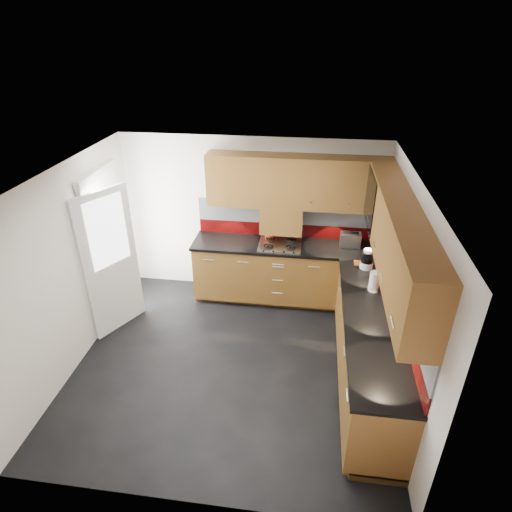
# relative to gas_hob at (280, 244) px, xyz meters

# --- Properties ---
(room) EXTENTS (4.00, 3.80, 2.64)m
(room) POSITION_rel_gas_hob_xyz_m (-0.45, -1.47, 0.54)
(room) COLOR black
(base_cabinets) EXTENTS (2.70, 3.20, 0.95)m
(base_cabinets) POSITION_rel_gas_hob_xyz_m (0.62, -0.75, -0.52)
(base_cabinets) COLOR brown
(base_cabinets) RESTS_ON room
(countertop) EXTENTS (2.72, 3.22, 0.04)m
(countertop) POSITION_rel_gas_hob_xyz_m (0.60, -0.77, -0.04)
(countertop) COLOR black
(countertop) RESTS_ON base_cabinets
(backsplash) EXTENTS (2.70, 3.20, 0.54)m
(backsplash) POSITION_rel_gas_hob_xyz_m (0.83, -0.54, 0.25)
(backsplash) COLOR #67090A
(backsplash) RESTS_ON countertop
(upper_cabinets) EXTENTS (2.50, 3.20, 0.72)m
(upper_cabinets) POSITION_rel_gas_hob_xyz_m (0.78, -0.69, 0.88)
(upper_cabinets) COLOR brown
(upper_cabinets) RESTS_ON room
(extractor_hood) EXTENTS (0.60, 0.33, 0.40)m
(extractor_hood) POSITION_rel_gas_hob_xyz_m (-0.00, 0.17, 0.32)
(extractor_hood) COLOR brown
(extractor_hood) RESTS_ON room
(glass_cabinet) EXTENTS (0.32, 0.80, 0.66)m
(glass_cabinet) POSITION_rel_gas_hob_xyz_m (1.26, -0.40, 0.91)
(glass_cabinet) COLOR black
(glass_cabinet) RESTS_ON room
(back_door) EXTENTS (0.42, 1.19, 2.04)m
(back_door) POSITION_rel_gas_hob_xyz_m (-2.23, -0.72, 0.08)
(back_door) COLOR white
(back_door) RESTS_ON room
(gas_hob) EXTENTS (0.61, 0.53, 0.05)m
(gas_hob) POSITION_rel_gas_hob_xyz_m (0.00, 0.00, 0.00)
(gas_hob) COLOR silver
(gas_hob) RESTS_ON countertop
(utensil_pot) EXTENTS (0.13, 0.13, 0.47)m
(utensil_pot) POSITION_rel_gas_hob_xyz_m (-0.18, 0.21, 0.09)
(utensil_pot) COLOR #CF4313
(utensil_pot) RESTS_ON countertop
(toaster) EXTENTS (0.29, 0.18, 0.21)m
(toaster) POSITION_rel_gas_hob_xyz_m (0.99, 0.11, 0.08)
(toaster) COLOR silver
(toaster) RESTS_ON countertop
(food_processor) EXTENTS (0.16, 0.16, 0.27)m
(food_processor) POSITION_rel_gas_hob_xyz_m (1.16, -0.49, 0.11)
(food_processor) COLOR white
(food_processor) RESTS_ON countertop
(paper_towel) EXTENTS (0.12, 0.12, 0.25)m
(paper_towel) POSITION_rel_gas_hob_xyz_m (1.20, -1.02, 0.11)
(paper_towel) COLOR white
(paper_towel) RESTS_ON countertop
(orange_cloth) EXTENTS (0.14, 0.12, 0.02)m
(orange_cloth) POSITION_rel_gas_hob_xyz_m (1.09, -0.39, -0.01)
(orange_cloth) COLOR #D65E17
(orange_cloth) RESTS_ON countertop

